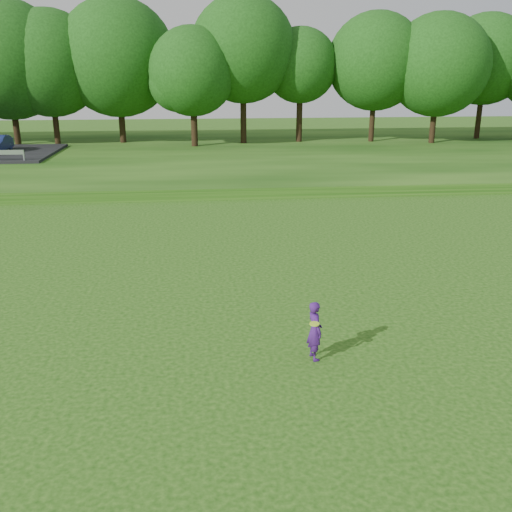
{
  "coord_description": "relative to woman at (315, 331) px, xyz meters",
  "views": [
    {
      "loc": [
        -1.39,
        -10.43,
        6.62
      ],
      "look_at": [
        0.19,
        5.58,
        1.3
      ],
      "focal_mm": 40.0,
      "sensor_mm": 36.0,
      "label": 1
    }
  ],
  "objects": [
    {
      "name": "berm",
      "position": [
        -1.19,
        32.42,
        -0.43
      ],
      "size": [
        130.0,
        30.0,
        0.6
      ],
      "primitive_type": "cube",
      "color": "#153F0C",
      "rests_on": "ground"
    },
    {
      "name": "walking_path",
      "position": [
        -1.19,
        18.42,
        -0.71
      ],
      "size": [
        130.0,
        1.6,
        0.04
      ],
      "primitive_type": "cube",
      "color": "gray",
      "rests_on": "ground"
    },
    {
      "name": "woman",
      "position": [
        0.0,
        0.0,
        0.0
      ],
      "size": [
        0.45,
        0.69,
        1.46
      ],
      "color": "#41176A",
      "rests_on": "ground"
    },
    {
      "name": "ground",
      "position": [
        -1.19,
        -1.58,
        -0.73
      ],
      "size": [
        140.0,
        140.0,
        0.0
      ],
      "primitive_type": "plane",
      "color": "#153F0C",
      "rests_on": "ground"
    },
    {
      "name": "treeline",
      "position": [
        -1.19,
        36.42,
        7.37
      ],
      "size": [
        104.0,
        7.0,
        15.0
      ],
      "primitive_type": null,
      "color": "#153F0E",
      "rests_on": "berm"
    }
  ]
}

